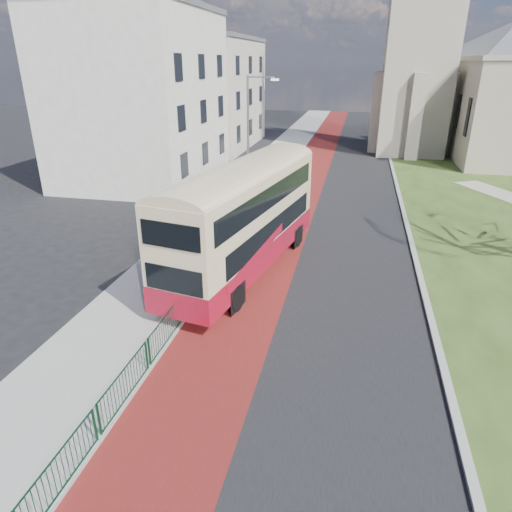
# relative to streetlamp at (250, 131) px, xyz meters

# --- Properties ---
(ground) EXTENTS (160.00, 160.00, 0.00)m
(ground) POSITION_rel_streetlamp_xyz_m (4.35, -18.00, -4.59)
(ground) COLOR black
(ground) RESTS_ON ground
(road_carriageway) EXTENTS (9.00, 120.00, 0.01)m
(road_carriageway) POSITION_rel_streetlamp_xyz_m (5.85, 2.00, -4.59)
(road_carriageway) COLOR black
(road_carriageway) RESTS_ON ground
(bus_lane) EXTENTS (3.40, 120.00, 0.01)m
(bus_lane) POSITION_rel_streetlamp_xyz_m (3.15, 2.00, -4.59)
(bus_lane) COLOR #591414
(bus_lane) RESTS_ON ground
(pavement_west) EXTENTS (4.00, 120.00, 0.12)m
(pavement_west) POSITION_rel_streetlamp_xyz_m (-0.65, 2.00, -4.53)
(pavement_west) COLOR gray
(pavement_west) RESTS_ON ground
(kerb_west) EXTENTS (0.25, 120.00, 0.13)m
(kerb_west) POSITION_rel_streetlamp_xyz_m (1.35, 2.00, -4.53)
(kerb_west) COLOR #999993
(kerb_west) RESTS_ON ground
(kerb_east) EXTENTS (0.25, 80.00, 0.13)m
(kerb_east) POSITION_rel_streetlamp_xyz_m (10.45, 4.00, -4.53)
(kerb_east) COLOR #999993
(kerb_east) RESTS_ON ground
(pedestrian_railing) EXTENTS (0.07, 24.00, 1.12)m
(pedestrian_railing) POSITION_rel_streetlamp_xyz_m (1.40, -14.00, -4.04)
(pedestrian_railing) COLOR #0C361E
(pedestrian_railing) RESTS_ON ground
(gothic_church) EXTENTS (16.38, 18.00, 40.00)m
(gothic_church) POSITION_rel_streetlamp_xyz_m (16.91, 20.00, 8.54)
(gothic_church) COLOR gray
(gothic_church) RESTS_ON ground
(street_block_near) EXTENTS (10.30, 14.30, 13.00)m
(street_block_near) POSITION_rel_streetlamp_xyz_m (-9.65, 4.00, 1.92)
(street_block_near) COLOR beige
(street_block_near) RESTS_ON ground
(street_block_far) EXTENTS (10.30, 16.30, 11.50)m
(street_block_far) POSITION_rel_streetlamp_xyz_m (-9.65, 20.00, 1.17)
(street_block_far) COLOR #BCB49F
(street_block_far) RESTS_ON ground
(streetlamp) EXTENTS (2.13, 0.18, 8.00)m
(streetlamp) POSITION_rel_streetlamp_xyz_m (0.00, 0.00, 0.00)
(streetlamp) COLOR gray
(streetlamp) RESTS_ON pavement_west
(bus) EXTENTS (4.78, 11.74, 4.79)m
(bus) POSITION_rel_streetlamp_xyz_m (2.56, -12.26, -1.86)
(bus) COLOR maroon
(bus) RESTS_ON ground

